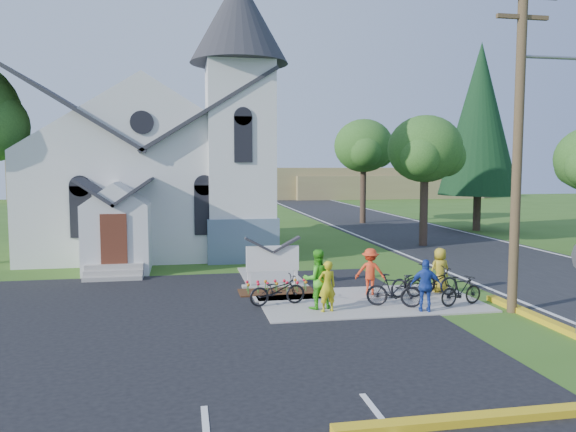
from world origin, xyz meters
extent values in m
plane|color=#355D1A|center=(0.00, 0.00, 0.00)|extent=(120.00, 120.00, 0.00)
cube|color=black|center=(-7.00, -2.00, 0.01)|extent=(20.00, 16.00, 0.02)
cube|color=black|center=(10.00, 15.00, 0.01)|extent=(8.00, 90.00, 0.02)
cube|color=gray|center=(1.50, 0.50, 0.03)|extent=(7.00, 4.00, 0.05)
cube|color=silver|center=(-6.00, 13.00, 2.50)|extent=(11.00, 9.00, 5.00)
cube|color=slate|center=(-1.70, 9.70, 1.00)|extent=(3.20, 3.20, 2.00)
cube|color=silver|center=(-1.70, 9.70, 4.50)|extent=(3.00, 3.00, 9.00)
cone|color=#26262B|center=(-1.70, 9.70, 11.00)|extent=(4.50, 4.50, 4.00)
cube|color=silver|center=(-7.00, 7.30, 1.40)|extent=(2.60, 2.40, 2.80)
cube|color=#5B2A1A|center=(-7.00, 6.07, 1.50)|extent=(1.00, 0.10, 2.00)
cube|color=gray|center=(-1.20, 3.20, 0.05)|extent=(2.20, 0.40, 0.10)
cube|color=white|center=(-2.05, 3.20, 0.55)|extent=(0.12, 0.12, 1.00)
cube|color=white|center=(-0.35, 3.20, 0.55)|extent=(0.12, 0.12, 1.00)
cube|color=white|center=(-1.20, 3.20, 1.05)|extent=(1.90, 0.14, 0.90)
cube|color=#371B0F|center=(-1.20, 2.30, 0.04)|extent=(2.60, 1.10, 0.07)
cylinder|color=#4C3B26|center=(5.30, -1.50, 5.00)|extent=(0.28, 0.28, 10.00)
cube|color=#4C3B26|center=(5.30, -1.50, 8.60)|extent=(1.60, 0.12, 0.12)
cylinder|color=gray|center=(6.40, -1.50, 7.50)|extent=(2.20, 0.10, 0.10)
cylinder|color=#33231B|center=(8.50, 12.00, 2.02)|extent=(0.44, 0.44, 4.05)
ellipsoid|color=#2A541D|center=(8.50, 12.00, 5.25)|extent=(4.00, 4.00, 3.60)
cylinder|color=#33231B|center=(9.00, 24.00, 2.25)|extent=(0.44, 0.44, 4.50)
ellipsoid|color=#2A541D|center=(9.00, 24.00, 5.82)|extent=(4.40, 4.40, 3.96)
cylinder|color=#33231B|center=(15.00, 18.00, 1.20)|extent=(0.50, 0.50, 2.40)
cone|color=black|center=(15.00, 18.00, 7.40)|extent=(5.20, 5.20, 10.00)
cube|color=olive|center=(6.00, 56.00, 2.00)|extent=(60.00, 8.00, 4.00)
cube|color=olive|center=(-10.00, 58.00, 2.80)|extent=(30.00, 6.00, 5.60)
cube|color=olive|center=(22.00, 54.00, 1.50)|extent=(25.00, 6.00, 3.00)
imported|color=gold|center=(-0.16, -0.58, 0.81)|extent=(0.61, 0.46, 1.52)
imported|color=black|center=(-1.49, 0.46, 0.52)|extent=(1.86, 0.90, 0.94)
imported|color=green|center=(-0.38, -0.17, 0.95)|extent=(0.96, 0.79, 1.81)
imported|color=black|center=(2.00, -0.42, 0.56)|extent=(1.74, 1.11, 1.02)
imported|color=#2141A5|center=(2.72, -1.11, 0.83)|extent=(0.99, 0.66, 1.56)
imported|color=black|center=(3.17, 0.84, 0.55)|extent=(2.00, 1.21, 0.99)
imported|color=red|center=(1.82, 1.31, 0.83)|extent=(1.14, 0.89, 1.55)
imported|color=black|center=(4.11, -0.64, 0.52)|extent=(1.61, 0.80, 0.93)
imported|color=#AF9620|center=(4.29, 1.22, 0.81)|extent=(0.80, 0.57, 1.52)
imported|color=black|center=(3.73, 0.65, 0.54)|extent=(1.87, 0.72, 0.97)
camera|label=1|loc=(-4.30, -16.44, 4.40)|focal=35.00mm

